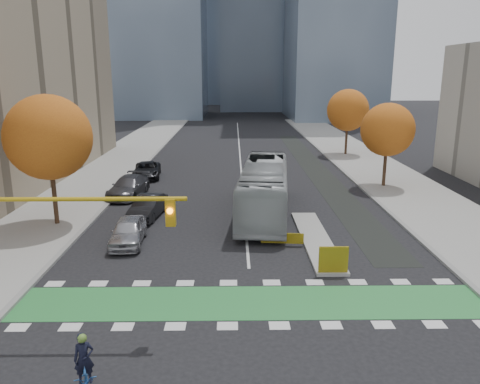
{
  "coord_description": "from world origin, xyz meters",
  "views": [
    {
      "loc": [
        -0.74,
        -16.5,
        9.43
      ],
      "look_at": [
        -0.39,
        8.67,
        3.0
      ],
      "focal_mm": 35.0,
      "sensor_mm": 36.0,
      "label": 1
    }
  ],
  "objects_px": {
    "tree_west": "(49,137)",
    "parked_car_b": "(148,207)",
    "bus": "(264,189)",
    "tree_east_far": "(348,110)",
    "parked_car_d": "(147,170)",
    "parked_car_c": "(128,187)",
    "parked_car_a": "(128,231)",
    "tree_east_near": "(388,130)",
    "cyclist": "(86,376)",
    "traffic_signal_west": "(33,228)",
    "hazard_board": "(333,260)"
  },
  "relations": [
    {
      "from": "tree_west",
      "to": "parked_car_b",
      "type": "xyz_separation_m",
      "value": [
        5.5,
        1.63,
        -4.88
      ]
    },
    {
      "from": "bus",
      "to": "tree_east_far",
      "type": "bearing_deg",
      "value": 70.68
    },
    {
      "from": "parked_car_d",
      "to": "parked_car_c",
      "type": "bearing_deg",
      "value": -98.11
    },
    {
      "from": "parked_car_a",
      "to": "parked_car_b",
      "type": "height_order",
      "value": "same"
    },
    {
      "from": "parked_car_d",
      "to": "tree_east_near",
      "type": "bearing_deg",
      "value": -17.05
    },
    {
      "from": "cyclist",
      "to": "parked_car_c",
      "type": "height_order",
      "value": "cyclist"
    },
    {
      "from": "tree_east_far",
      "to": "tree_east_near",
      "type": "bearing_deg",
      "value": -91.79
    },
    {
      "from": "tree_west",
      "to": "traffic_signal_west",
      "type": "distance_m",
      "value": 13.25
    },
    {
      "from": "parked_car_b",
      "to": "tree_east_near",
      "type": "bearing_deg",
      "value": 32.01
    },
    {
      "from": "bus",
      "to": "cyclist",
      "type": "bearing_deg",
      "value": -103.36
    },
    {
      "from": "tree_west",
      "to": "tree_east_far",
      "type": "height_order",
      "value": "tree_west"
    },
    {
      "from": "bus",
      "to": "parked_car_a",
      "type": "relative_size",
      "value": 2.95
    },
    {
      "from": "hazard_board",
      "to": "parked_car_b",
      "type": "height_order",
      "value": "parked_car_b"
    },
    {
      "from": "cyclist",
      "to": "bus",
      "type": "relative_size",
      "value": 0.16
    },
    {
      "from": "tree_east_near",
      "to": "tree_west",
      "type": "bearing_deg",
      "value": -157.38
    },
    {
      "from": "traffic_signal_west",
      "to": "tree_east_far",
      "type": "bearing_deg",
      "value": 62.05
    },
    {
      "from": "tree_east_near",
      "to": "cyclist",
      "type": "distance_m",
      "value": 31.71
    },
    {
      "from": "tree_east_near",
      "to": "parked_car_c",
      "type": "xyz_separation_m",
      "value": [
        -21.0,
        -2.81,
        -4.08
      ]
    },
    {
      "from": "tree_west",
      "to": "cyclist",
      "type": "xyz_separation_m",
      "value": [
        6.83,
        -16.33,
        -4.92
      ]
    },
    {
      "from": "tree_east_far",
      "to": "parked_car_c",
      "type": "distance_m",
      "value": 28.91
    },
    {
      "from": "parked_car_b",
      "to": "parked_car_c",
      "type": "relative_size",
      "value": 0.83
    },
    {
      "from": "hazard_board",
      "to": "tree_west",
      "type": "distance_m",
      "value": 18.44
    },
    {
      "from": "parked_car_d",
      "to": "bus",
      "type": "bearing_deg",
      "value": -55.35
    },
    {
      "from": "hazard_board",
      "to": "parked_car_b",
      "type": "xyz_separation_m",
      "value": [
        -10.5,
        9.43,
        -0.06
      ]
    },
    {
      "from": "cyclist",
      "to": "bus",
      "type": "distance_m",
      "value": 19.76
    },
    {
      "from": "traffic_signal_west",
      "to": "parked_car_a",
      "type": "bearing_deg",
      "value": 82.5
    },
    {
      "from": "tree_west",
      "to": "parked_car_c",
      "type": "bearing_deg",
      "value": 67.36
    },
    {
      "from": "traffic_signal_west",
      "to": "parked_car_a",
      "type": "height_order",
      "value": "traffic_signal_west"
    },
    {
      "from": "tree_east_far",
      "to": "traffic_signal_west",
      "type": "xyz_separation_m",
      "value": [
        -20.43,
        -38.51,
        -1.21
      ]
    },
    {
      "from": "hazard_board",
      "to": "cyclist",
      "type": "bearing_deg",
      "value": -137.08
    },
    {
      "from": "cyclist",
      "to": "parked_car_d",
      "type": "bearing_deg",
      "value": 78.74
    },
    {
      "from": "cyclist",
      "to": "parked_car_b",
      "type": "relative_size",
      "value": 0.46
    },
    {
      "from": "cyclist",
      "to": "parked_car_a",
      "type": "height_order",
      "value": "cyclist"
    },
    {
      "from": "tree_east_near",
      "to": "tree_east_far",
      "type": "xyz_separation_m",
      "value": [
        0.5,
        16.0,
        0.38
      ]
    },
    {
      "from": "parked_car_c",
      "to": "hazard_board",
      "type": "bearing_deg",
      "value": -41.49
    },
    {
      "from": "tree_west",
      "to": "bus",
      "type": "height_order",
      "value": "tree_west"
    },
    {
      "from": "cyclist",
      "to": "tree_east_near",
      "type": "bearing_deg",
      "value": 38.85
    },
    {
      "from": "tree_east_near",
      "to": "parked_car_a",
      "type": "height_order",
      "value": "tree_east_near"
    },
    {
      "from": "parked_car_d",
      "to": "tree_west",
      "type": "bearing_deg",
      "value": -109.2
    },
    {
      "from": "tree_east_near",
      "to": "parked_car_b",
      "type": "bearing_deg",
      "value": -155.66
    },
    {
      "from": "parked_car_c",
      "to": "parked_car_d",
      "type": "relative_size",
      "value": 1.06
    },
    {
      "from": "traffic_signal_west",
      "to": "tree_west",
      "type": "bearing_deg",
      "value": 108.02
    },
    {
      "from": "parked_car_a",
      "to": "parked_car_c",
      "type": "xyz_separation_m",
      "value": [
        -2.27,
        10.56,
        0.04
      ]
    },
    {
      "from": "tree_east_far",
      "to": "bus",
      "type": "height_order",
      "value": "tree_east_far"
    },
    {
      "from": "traffic_signal_west",
      "to": "parked_car_c",
      "type": "relative_size",
      "value": 1.58
    },
    {
      "from": "hazard_board",
      "to": "tree_west",
      "type": "bearing_deg",
      "value": 154.01
    },
    {
      "from": "traffic_signal_west",
      "to": "parked_car_b",
      "type": "bearing_deg",
      "value": 84.23
    },
    {
      "from": "tree_east_far",
      "to": "parked_car_a",
      "type": "height_order",
      "value": "tree_east_far"
    },
    {
      "from": "cyclist",
      "to": "parked_car_a",
      "type": "relative_size",
      "value": 0.48
    },
    {
      "from": "bus",
      "to": "parked_car_b",
      "type": "height_order",
      "value": "bus"
    }
  ]
}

